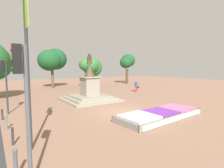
% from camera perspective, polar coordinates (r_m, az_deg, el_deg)
% --- Properties ---
extents(ground_plane, '(88.89, 88.89, 0.00)m').
position_cam_1_polar(ground_plane, '(14.16, 3.80, -9.14)').
color(ground_plane, '#8C6651').
extents(flower_planter, '(6.89, 2.91, 0.49)m').
position_cam_1_polar(flower_planter, '(13.06, 15.40, -9.58)').
color(flower_planter, '#38281C').
rests_on(flower_planter, ground_plane).
extents(statue_monument, '(5.41, 5.41, 5.06)m').
position_cam_1_polar(statue_monument, '(19.12, -7.26, -2.39)').
color(statue_monument, gray).
rests_on(statue_monument, ground_plane).
extents(traffic_light_near_crossing, '(0.41, 0.29, 4.19)m').
position_cam_1_polar(traffic_light_near_crossing, '(5.48, -27.09, -2.06)').
color(traffic_light_near_crossing, '#4C5156').
rests_on(traffic_light_near_crossing, ground_plane).
extents(traffic_light_mid_block, '(0.41, 0.29, 4.07)m').
position_cam_1_polar(traffic_light_mid_block, '(15.37, -31.65, 1.89)').
color(traffic_light_mid_block, '#2D2D33').
rests_on(traffic_light_mid_block, ground_plane).
extents(banner_pole, '(0.14, 1.28, 7.00)m').
position_cam_1_polar(banner_pole, '(8.12, -25.97, 7.31)').
color(banner_pole, '#2D2D33').
rests_on(banner_pole, ground_plane).
extents(pedestrian_with_handbag, '(0.73, 0.27, 1.68)m').
position_cam_1_polar(pedestrian_with_handbag, '(25.59, 7.96, -0.48)').
color(pedestrian_with_handbag, red).
rests_on(pedestrian_with_handbag, ground_plane).
extents(kerb_bollard_south, '(0.14, 0.14, 1.00)m').
position_cam_1_polar(kerb_bollard_south, '(6.87, -28.98, -21.57)').
color(kerb_bollard_south, '#4C5156').
rests_on(kerb_bollard_south, ground_plane).
extents(kerb_bollard_mid_a, '(0.12, 0.12, 0.87)m').
position_cam_1_polar(kerb_bollard_mid_a, '(9.49, -29.70, -14.41)').
color(kerb_bollard_mid_a, '#2D2D33').
rests_on(kerb_bollard_mid_a, ground_plane).
extents(kerb_bollard_mid_b, '(0.13, 0.13, 0.88)m').
position_cam_1_polar(kerb_bollard_mid_b, '(11.91, -31.27, -10.47)').
color(kerb_bollard_mid_b, slate).
rests_on(kerb_bollard_mid_b, ground_plane).
extents(kerb_bollard_north, '(0.13, 0.13, 0.76)m').
position_cam_1_polar(kerb_bollard_north, '(14.19, -32.21, -8.29)').
color(kerb_bollard_north, '#2D2D33').
rests_on(kerb_bollard_north, ground_plane).
extents(park_tree_far_left, '(3.48, 3.04, 6.42)m').
position_cam_1_polar(park_tree_far_left, '(38.50, 4.98, 7.28)').
color(park_tree_far_left, '#4C3823').
rests_on(park_tree_far_left, ground_plane).
extents(park_tree_far_right, '(5.14, 4.51, 6.87)m').
position_cam_1_polar(park_tree_far_right, '(32.36, -18.88, 7.48)').
color(park_tree_far_right, brown).
rests_on(park_tree_far_right, ground_plane).
extents(park_tree_street_side, '(4.48, 3.79, 5.33)m').
position_cam_1_polar(park_tree_street_side, '(31.50, -6.88, 5.79)').
color(park_tree_street_side, brown).
rests_on(park_tree_street_side, ground_plane).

